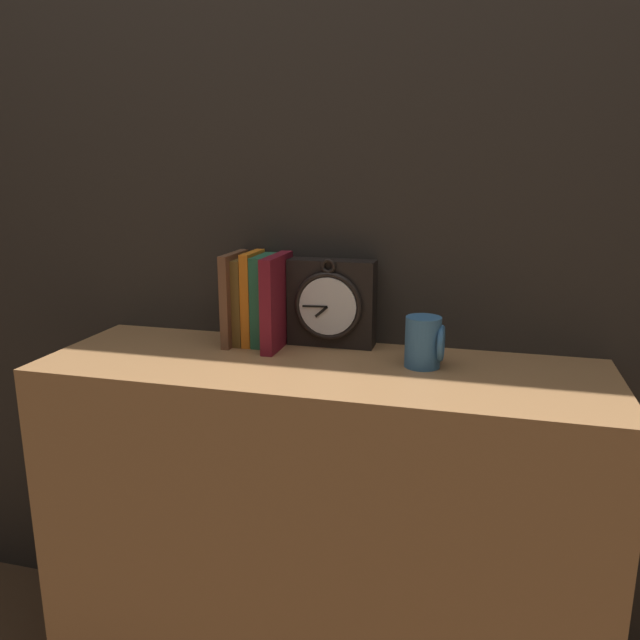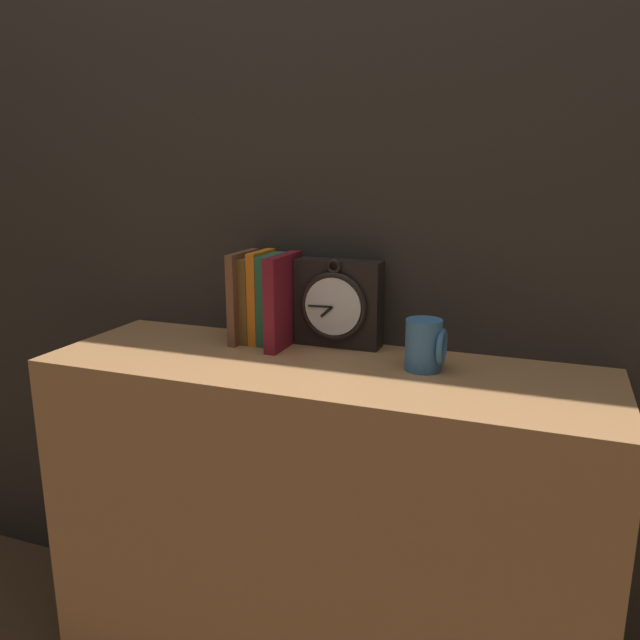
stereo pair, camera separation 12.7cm
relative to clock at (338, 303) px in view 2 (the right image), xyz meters
The scene contains 9 objects.
wall_back 0.41m from the clock, 79.78° to the left, with size 6.00×0.05×2.60m.
bookshelf 0.52m from the clock, 85.11° to the right, with size 1.18×0.38×0.79m.
clock is the anchor object (origin of this frame).
book_slot0_brown 0.22m from the clock, behind, with size 0.02×0.14×0.21m.
book_slot1_brown 0.20m from the clock, behind, with size 0.02×0.11×0.20m.
book_slot2_orange 0.18m from the clock, behind, with size 0.02×0.11×0.21m.
book_slot3_green 0.15m from the clock, behind, with size 0.03×0.11×0.21m.
book_slot4_maroon 0.12m from the clock, 158.51° to the right, with size 0.03×0.16×0.21m.
mug 0.25m from the clock, 25.23° to the right, with size 0.08×0.07×0.10m.
Camera 2 is at (0.44, -1.15, 1.19)m, focal length 35.00 mm.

